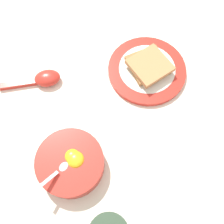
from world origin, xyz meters
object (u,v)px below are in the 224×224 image
soup_spoon (42,79)px  toast_sandwich (149,65)px  toast_plate (147,70)px  egg_bowl (71,163)px

soup_spoon → toast_sandwich: bearing=133.4°
toast_plate → soup_spoon: 0.27m
egg_bowl → toast_sandwich: (-0.30, 0.00, 0.00)m
egg_bowl → toast_plate: egg_bowl is taller
toast_plate → toast_sandwich: 0.02m
toast_plate → soup_spoon: (0.18, -0.19, 0.01)m
egg_bowl → toast_plate: (-0.30, -0.00, -0.02)m
toast_sandwich → soup_spoon: size_ratio=0.94×
toast_sandwich → soup_spoon: (0.18, -0.20, -0.01)m
toast_plate → toast_sandwich: bearing=153.4°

